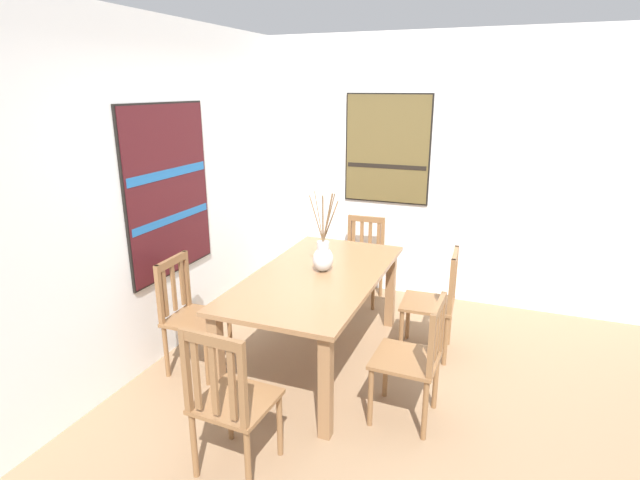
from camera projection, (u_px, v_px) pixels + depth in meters
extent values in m
cube|color=#8E7051|center=(381.00, 382.00, 3.87)|extent=(6.40, 6.40, 0.03)
cube|color=white|center=(167.00, 191.00, 4.11)|extent=(6.40, 0.12, 2.70)
cube|color=white|center=(432.00, 171.00, 5.12)|extent=(0.12, 6.40, 2.70)
cube|color=#8E6642|center=(317.00, 276.00, 3.93)|extent=(1.87, 0.96, 0.03)
cube|color=#8E6642|center=(326.00, 387.00, 3.14)|extent=(0.08, 0.08, 0.73)
cube|color=#8E6642|center=(390.00, 289.00, 4.66)|extent=(0.08, 0.08, 0.73)
cube|color=#8E6642|center=(217.00, 363.00, 3.42)|extent=(0.08, 0.08, 0.73)
cube|color=#8E6642|center=(312.00, 278.00, 4.94)|extent=(0.08, 0.08, 0.73)
ellipsoid|color=silver|center=(323.00, 259.00, 3.96)|extent=(0.19, 0.16, 0.20)
cylinder|color=silver|center=(323.00, 245.00, 3.93)|extent=(0.10, 0.10, 0.06)
cylinder|color=brown|center=(330.00, 222.00, 3.90)|extent=(0.09, 0.10, 0.32)
cylinder|color=brown|center=(329.00, 218.00, 3.80)|extent=(0.09, 0.13, 0.41)
cylinder|color=brown|center=(319.00, 216.00, 3.90)|extent=(0.05, 0.10, 0.39)
cylinder|color=brown|center=(328.00, 218.00, 3.84)|extent=(0.04, 0.10, 0.40)
cylinder|color=brown|center=(328.00, 218.00, 3.90)|extent=(0.10, 0.05, 0.38)
cylinder|color=brown|center=(323.00, 219.00, 3.84)|extent=(0.06, 0.03, 0.38)
cylinder|color=brown|center=(316.00, 219.00, 3.86)|extent=(0.06, 0.10, 0.38)
cube|color=brown|center=(361.00, 261.00, 5.19)|extent=(0.44, 0.44, 0.03)
cylinder|color=brown|center=(373.00, 290.00, 5.04)|extent=(0.04, 0.04, 0.43)
cylinder|color=brown|center=(339.00, 285.00, 5.15)|extent=(0.04, 0.04, 0.43)
cylinder|color=brown|center=(381.00, 278.00, 5.36)|extent=(0.04, 0.04, 0.43)
cylinder|color=brown|center=(349.00, 274.00, 5.47)|extent=(0.04, 0.04, 0.43)
cube|color=brown|center=(383.00, 237.00, 5.24)|extent=(0.04, 0.04, 0.42)
cube|color=brown|center=(350.00, 234.00, 5.35)|extent=(0.04, 0.04, 0.42)
cube|color=brown|center=(366.00, 219.00, 5.24)|extent=(0.05, 0.38, 0.06)
cube|color=brown|center=(379.00, 238.00, 5.26)|extent=(0.02, 0.04, 0.33)
cube|color=brown|center=(370.00, 237.00, 5.28)|extent=(0.02, 0.04, 0.33)
cube|color=brown|center=(362.00, 237.00, 5.31)|extent=(0.02, 0.04, 0.33)
cube|color=brown|center=(354.00, 236.00, 5.34)|extent=(0.02, 0.04, 0.33)
cube|color=brown|center=(427.00, 303.00, 4.17)|extent=(0.44, 0.44, 0.03)
cylinder|color=brown|center=(401.00, 334.00, 4.13)|extent=(0.04, 0.04, 0.43)
cylinder|color=brown|center=(408.00, 316.00, 4.46)|extent=(0.04, 0.04, 0.43)
cylinder|color=brown|center=(446.00, 341.00, 4.02)|extent=(0.04, 0.04, 0.43)
cylinder|color=brown|center=(449.00, 322.00, 4.35)|extent=(0.04, 0.04, 0.43)
cube|color=brown|center=(451.00, 287.00, 3.88)|extent=(0.04, 0.04, 0.46)
cube|color=brown|center=(455.00, 272.00, 4.21)|extent=(0.04, 0.04, 0.46)
cube|color=brown|center=(455.00, 256.00, 3.99)|extent=(0.38, 0.05, 0.06)
cube|color=brown|center=(452.00, 286.00, 3.94)|extent=(0.04, 0.02, 0.37)
cube|color=brown|center=(453.00, 281.00, 4.05)|extent=(0.04, 0.02, 0.37)
cube|color=brown|center=(454.00, 276.00, 4.15)|extent=(0.04, 0.02, 0.37)
cube|color=brown|center=(406.00, 359.00, 3.32)|extent=(0.43, 0.43, 0.03)
cylinder|color=brown|center=(371.00, 397.00, 3.29)|extent=(0.04, 0.04, 0.43)
cylinder|color=brown|center=(386.00, 370.00, 3.61)|extent=(0.04, 0.04, 0.43)
cylinder|color=brown|center=(425.00, 410.00, 3.16)|extent=(0.04, 0.04, 0.43)
cylinder|color=brown|center=(436.00, 381.00, 3.47)|extent=(0.04, 0.04, 0.43)
cube|color=brown|center=(431.00, 347.00, 3.02)|extent=(0.04, 0.04, 0.43)
cube|color=brown|center=(442.00, 322.00, 3.34)|extent=(0.04, 0.04, 0.43)
cube|color=brown|center=(439.00, 307.00, 3.13)|extent=(0.38, 0.04, 0.06)
cube|color=brown|center=(433.00, 344.00, 3.08)|extent=(0.04, 0.02, 0.34)
cube|color=brown|center=(437.00, 336.00, 3.18)|extent=(0.04, 0.02, 0.34)
cube|color=brown|center=(440.00, 328.00, 3.28)|extent=(0.04, 0.02, 0.34)
cube|color=brown|center=(236.00, 401.00, 2.87)|extent=(0.44, 0.44, 0.03)
cylinder|color=brown|center=(230.00, 410.00, 3.16)|extent=(0.04, 0.04, 0.43)
cylinder|color=brown|center=(280.00, 424.00, 3.02)|extent=(0.04, 0.04, 0.43)
cylinder|color=brown|center=(194.00, 445.00, 2.85)|extent=(0.04, 0.04, 0.43)
cylinder|color=brown|center=(248.00, 464.00, 2.71)|extent=(0.04, 0.04, 0.43)
cube|color=brown|center=(186.00, 370.00, 2.70)|extent=(0.04, 0.04, 0.50)
cube|color=brown|center=(243.00, 386.00, 2.56)|extent=(0.04, 0.04, 0.50)
cube|color=brown|center=(211.00, 340.00, 2.56)|extent=(0.05, 0.38, 0.06)
cube|color=brown|center=(196.00, 376.00, 2.68)|extent=(0.02, 0.04, 0.41)
cube|color=brown|center=(214.00, 380.00, 2.63)|extent=(0.02, 0.04, 0.41)
cube|color=brown|center=(232.00, 385.00, 2.59)|extent=(0.02, 0.04, 0.41)
cube|color=brown|center=(197.00, 318.00, 3.90)|extent=(0.44, 0.44, 0.03)
cylinder|color=brown|center=(230.00, 338.00, 4.07)|extent=(0.04, 0.04, 0.43)
cylinder|color=brown|center=(207.00, 359.00, 3.75)|extent=(0.04, 0.04, 0.43)
cylinder|color=brown|center=(192.00, 331.00, 4.18)|extent=(0.04, 0.04, 0.43)
cylinder|color=brown|center=(166.00, 352.00, 3.86)|extent=(0.04, 0.04, 0.43)
cube|color=brown|center=(187.00, 278.00, 4.05)|extent=(0.04, 0.04, 0.47)
cube|color=brown|center=(159.00, 295.00, 3.72)|extent=(0.04, 0.04, 0.47)
cube|color=brown|center=(171.00, 262.00, 3.83)|extent=(0.38, 0.05, 0.06)
cube|color=brown|center=(182.00, 283.00, 3.99)|extent=(0.04, 0.02, 0.38)
cube|color=brown|center=(174.00, 288.00, 3.89)|extent=(0.04, 0.02, 0.38)
cube|color=brown|center=(165.00, 294.00, 3.79)|extent=(0.04, 0.02, 0.38)
cube|color=black|center=(168.00, 191.00, 4.02)|extent=(1.02, 0.04, 1.38)
cube|color=#471419|center=(170.00, 191.00, 4.02)|extent=(0.99, 0.01, 1.35)
cube|color=#1E60A8|center=(173.00, 218.00, 4.08)|extent=(0.96, 0.00, 0.06)
cube|color=#1E60A8|center=(169.00, 173.00, 3.97)|extent=(0.96, 0.00, 0.07)
cube|color=black|center=(387.00, 149.00, 5.17)|extent=(0.04, 0.90, 1.12)
cube|color=brown|center=(387.00, 149.00, 5.15)|extent=(0.01, 0.87, 1.09)
cube|color=black|center=(386.00, 166.00, 5.20)|extent=(0.00, 0.84, 0.04)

